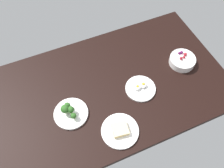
{
  "coord_description": "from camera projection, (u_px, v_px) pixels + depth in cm",
  "views": [
    {
      "loc": [
        30.48,
        70.64,
        129.1
      ],
      "look_at": [
        0.0,
        0.0,
        6.0
      ],
      "focal_mm": 36.92,
      "sensor_mm": 36.0,
      "label": 1
    }
  ],
  "objects": [
    {
      "name": "plate_broccoli",
      "position": [
        70.0,
        112.0,
        1.35
      ],
      "size": [
        20.32,
        20.32,
        8.7
      ],
      "color": "white",
      "rests_on": "dining_table"
    },
    {
      "name": "plate_eggs",
      "position": [
        140.0,
        88.0,
        1.45
      ],
      "size": [
        19.06,
        19.06,
        4.75
      ],
      "color": "white",
      "rests_on": "dining_table"
    },
    {
      "name": "plate_sandwich",
      "position": [
        120.0,
        130.0,
        1.3
      ],
      "size": [
        21.41,
        21.41,
        4.57
      ],
      "color": "white",
      "rests_on": "dining_table"
    },
    {
      "name": "bowl_berries",
      "position": [
        182.0,
        60.0,
        1.54
      ],
      "size": [
        17.21,
        17.21,
        6.96
      ],
      "color": "white",
      "rests_on": "dining_table"
    },
    {
      "name": "dining_table",
      "position": [
        112.0,
        87.0,
        1.49
      ],
      "size": [
        147.72,
        88.06,
        4.0
      ],
      "primitive_type": "cube",
      "color": "black",
      "rests_on": "ground"
    }
  ]
}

